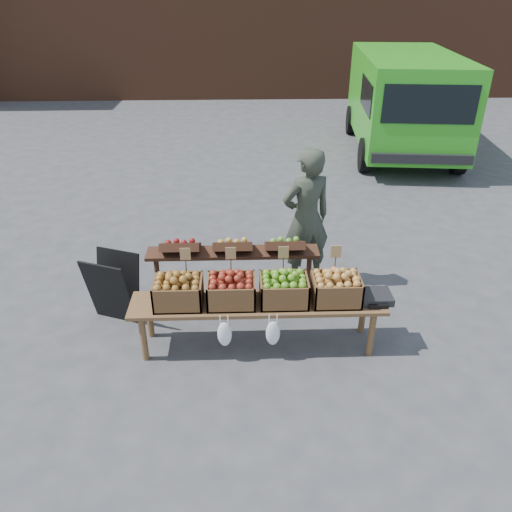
{
  "coord_description": "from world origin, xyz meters",
  "views": [
    {
      "loc": [
        -1.13,
        -4.51,
        3.54
      ],
      "look_at": [
        -0.96,
        0.37,
        0.85
      ],
      "focal_mm": 35.0,
      "sensor_mm": 36.0,
      "label": 1
    }
  ],
  "objects_px": {
    "back_table": "(233,272)",
    "chalkboard_sign": "(113,288)",
    "crate_russet_pears": "(231,291)",
    "weighing_scale": "(375,297)",
    "delivery_van": "(403,104)",
    "crate_green_apples": "(336,289)",
    "vendor": "(306,219)",
    "crate_golden_apples": "(178,292)",
    "crate_red_apples": "(284,290)",
    "display_bench": "(258,324)"
  },
  "relations": [
    {
      "from": "crate_golden_apples",
      "to": "chalkboard_sign",
      "type": "bearing_deg",
      "value": 146.05
    },
    {
      "from": "chalkboard_sign",
      "to": "crate_green_apples",
      "type": "bearing_deg",
      "value": 8.33
    },
    {
      "from": "back_table",
      "to": "crate_red_apples",
      "type": "distance_m",
      "value": 0.92
    },
    {
      "from": "back_table",
      "to": "crate_russet_pears",
      "type": "bearing_deg",
      "value": -91.04
    },
    {
      "from": "crate_green_apples",
      "to": "vendor",
      "type": "bearing_deg",
      "value": 97.06
    },
    {
      "from": "back_table",
      "to": "crate_green_apples",
      "type": "distance_m",
      "value": 1.32
    },
    {
      "from": "crate_red_apples",
      "to": "weighing_scale",
      "type": "distance_m",
      "value": 0.98
    },
    {
      "from": "delivery_van",
      "to": "display_bench",
      "type": "xyz_separation_m",
      "value": [
        -3.58,
        -7.11,
        -0.8
      ]
    },
    {
      "from": "crate_green_apples",
      "to": "weighing_scale",
      "type": "height_order",
      "value": "crate_green_apples"
    },
    {
      "from": "delivery_van",
      "to": "crate_green_apples",
      "type": "height_order",
      "value": "delivery_van"
    },
    {
      "from": "chalkboard_sign",
      "to": "crate_russet_pears",
      "type": "relative_size",
      "value": 1.69
    },
    {
      "from": "crate_green_apples",
      "to": "display_bench",
      "type": "bearing_deg",
      "value": 180.0
    },
    {
      "from": "back_table",
      "to": "crate_russet_pears",
      "type": "xyz_separation_m",
      "value": [
        -0.01,
        -0.72,
        0.19
      ]
    },
    {
      "from": "delivery_van",
      "to": "crate_golden_apples",
      "type": "distance_m",
      "value": 8.38
    },
    {
      "from": "back_table",
      "to": "crate_green_apples",
      "type": "bearing_deg",
      "value": -33.52
    },
    {
      "from": "crate_red_apples",
      "to": "crate_green_apples",
      "type": "xyz_separation_m",
      "value": [
        0.55,
        0.0,
        0.0
      ]
    },
    {
      "from": "crate_golden_apples",
      "to": "crate_russet_pears",
      "type": "xyz_separation_m",
      "value": [
        0.55,
        0.0,
        0.0
      ]
    },
    {
      "from": "crate_red_apples",
      "to": "weighing_scale",
      "type": "height_order",
      "value": "crate_red_apples"
    },
    {
      "from": "back_table",
      "to": "display_bench",
      "type": "bearing_deg",
      "value": -70.01
    },
    {
      "from": "vendor",
      "to": "back_table",
      "type": "xyz_separation_m",
      "value": [
        -0.92,
        -0.61,
        -0.4
      ]
    },
    {
      "from": "crate_russet_pears",
      "to": "weighing_scale",
      "type": "bearing_deg",
      "value": 0.0
    },
    {
      "from": "crate_golden_apples",
      "to": "crate_russet_pears",
      "type": "distance_m",
      "value": 0.55
    },
    {
      "from": "back_table",
      "to": "chalkboard_sign",
      "type": "bearing_deg",
      "value": -173.42
    },
    {
      "from": "back_table",
      "to": "crate_green_apples",
      "type": "relative_size",
      "value": 4.2
    },
    {
      "from": "delivery_van",
      "to": "crate_red_apples",
      "type": "relative_size",
      "value": 9.7
    },
    {
      "from": "crate_russet_pears",
      "to": "crate_golden_apples",
      "type": "bearing_deg",
      "value": 180.0
    },
    {
      "from": "crate_red_apples",
      "to": "delivery_van",
      "type": "bearing_deg",
      "value": 65.05
    },
    {
      "from": "vendor",
      "to": "crate_green_apples",
      "type": "bearing_deg",
      "value": 76.31
    },
    {
      "from": "delivery_van",
      "to": "crate_green_apples",
      "type": "bearing_deg",
      "value": -105.06
    },
    {
      "from": "weighing_scale",
      "to": "crate_russet_pears",
      "type": "bearing_deg",
      "value": 180.0
    },
    {
      "from": "crate_golden_apples",
      "to": "crate_green_apples",
      "type": "xyz_separation_m",
      "value": [
        1.65,
        0.0,
        0.0
      ]
    },
    {
      "from": "delivery_van",
      "to": "weighing_scale",
      "type": "distance_m",
      "value": 7.5
    },
    {
      "from": "vendor",
      "to": "crate_red_apples",
      "type": "height_order",
      "value": "vendor"
    },
    {
      "from": "back_table",
      "to": "weighing_scale",
      "type": "height_order",
      "value": "back_table"
    },
    {
      "from": "crate_golden_apples",
      "to": "weighing_scale",
      "type": "distance_m",
      "value": 2.08
    },
    {
      "from": "display_bench",
      "to": "crate_green_apples",
      "type": "relative_size",
      "value": 5.4
    },
    {
      "from": "chalkboard_sign",
      "to": "back_table",
      "type": "relative_size",
      "value": 0.4
    },
    {
      "from": "vendor",
      "to": "crate_russet_pears",
      "type": "xyz_separation_m",
      "value": [
        -0.94,
        -1.33,
        -0.21
      ]
    },
    {
      "from": "crate_russet_pears",
      "to": "weighing_scale",
      "type": "relative_size",
      "value": 1.47
    },
    {
      "from": "weighing_scale",
      "to": "vendor",
      "type": "bearing_deg",
      "value": 113.96
    },
    {
      "from": "delivery_van",
      "to": "crate_golden_apples",
      "type": "relative_size",
      "value": 9.7
    },
    {
      "from": "back_table",
      "to": "crate_russet_pears",
      "type": "distance_m",
      "value": 0.74
    },
    {
      "from": "crate_russet_pears",
      "to": "chalkboard_sign",
      "type": "bearing_deg",
      "value": 157.95
    },
    {
      "from": "back_table",
      "to": "crate_golden_apples",
      "type": "height_order",
      "value": "back_table"
    },
    {
      "from": "crate_golden_apples",
      "to": "crate_red_apples",
      "type": "xyz_separation_m",
      "value": [
        1.1,
        0.0,
        0.0
      ]
    },
    {
      "from": "delivery_van",
      "to": "chalkboard_sign",
      "type": "distance_m",
      "value": 8.42
    },
    {
      "from": "chalkboard_sign",
      "to": "delivery_van",
      "type": "bearing_deg",
      "value": 72.39
    },
    {
      "from": "crate_golden_apples",
      "to": "crate_red_apples",
      "type": "bearing_deg",
      "value": 0.0
    },
    {
      "from": "delivery_van",
      "to": "crate_red_apples",
      "type": "bearing_deg",
      "value": -108.81
    },
    {
      "from": "crate_golden_apples",
      "to": "delivery_van",
      "type": "bearing_deg",
      "value": 58.2
    }
  ]
}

